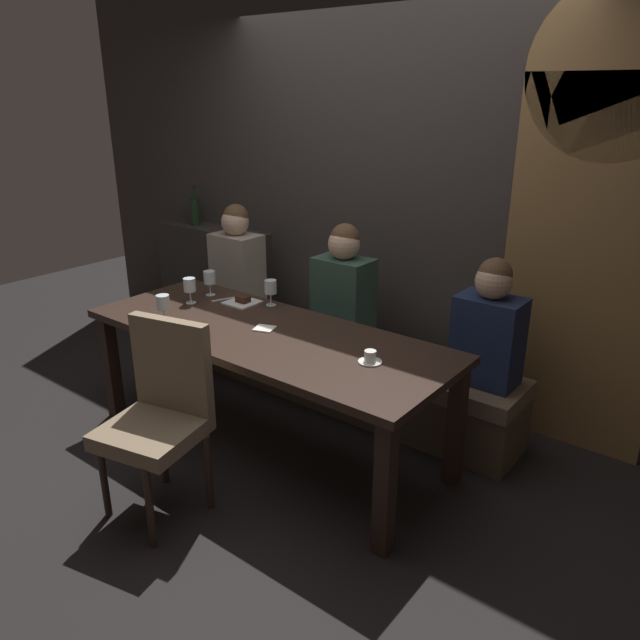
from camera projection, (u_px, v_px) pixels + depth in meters
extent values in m
plane|color=black|center=(269.00, 444.00, 3.69)|extent=(9.00, 9.00, 0.00)
cube|color=#383330|center=(387.00, 171.00, 4.06)|extent=(6.00, 0.12, 3.00)
cube|color=olive|center=(584.00, 274.00, 3.39)|extent=(0.90, 0.05, 2.10)
cylinder|color=olive|center=(616.00, 70.00, 3.01)|extent=(0.90, 0.05, 0.90)
cube|color=#2F2B29|center=(216.00, 283.00, 5.18)|extent=(1.10, 0.28, 0.95)
cube|color=black|center=(112.00, 367.00, 3.90)|extent=(0.08, 0.08, 0.69)
cube|color=black|center=(385.00, 488.00, 2.71)|extent=(0.08, 0.08, 0.69)
cube|color=black|center=(195.00, 335.00, 4.42)|extent=(0.08, 0.08, 0.69)
cube|color=black|center=(456.00, 425.00, 3.23)|extent=(0.08, 0.08, 0.69)
cube|color=#302119|center=(266.00, 335.00, 3.43)|extent=(2.20, 0.84, 0.04)
cube|color=#4A3C2E|center=(338.00, 378.00, 4.14)|extent=(2.50, 0.40, 0.35)
cube|color=brown|center=(339.00, 348.00, 4.06)|extent=(2.50, 0.44, 0.10)
cylinder|color=#302119|center=(104.00, 480.00, 3.00)|extent=(0.04, 0.04, 0.42)
cylinder|color=#302119|center=(150.00, 509.00, 2.80)|extent=(0.04, 0.04, 0.42)
cylinder|color=#302119|center=(163.00, 448.00, 3.27)|extent=(0.04, 0.04, 0.42)
cylinder|color=#302119|center=(209.00, 472.00, 3.06)|extent=(0.04, 0.04, 0.42)
cube|color=#7F6B51|center=(152.00, 432.00, 2.94)|extent=(0.53, 0.53, 0.08)
cube|color=#7F6B51|center=(172.00, 365.00, 3.01)|extent=(0.44, 0.16, 0.48)
cube|color=#9E9384|center=(238.00, 273.00, 4.51)|extent=(0.36, 0.24, 0.58)
sphere|color=#DBB293|center=(235.00, 222.00, 4.38)|extent=(0.20, 0.20, 0.20)
sphere|color=brown|center=(236.00, 217.00, 4.37)|extent=(0.18, 0.18, 0.18)
cube|color=#2D473D|center=(343.00, 302.00, 3.91)|extent=(0.36, 0.24, 0.57)
sphere|color=#DBB293|center=(344.00, 244.00, 3.77)|extent=(0.20, 0.20, 0.20)
sphere|color=brown|center=(345.00, 238.00, 3.77)|extent=(0.18, 0.18, 0.18)
cube|color=#192342|center=(488.00, 340.00, 3.39)|extent=(0.36, 0.24, 0.50)
sphere|color=tan|center=(494.00, 281.00, 3.27)|extent=(0.20, 0.20, 0.20)
sphere|color=brown|center=(495.00, 275.00, 3.27)|extent=(0.18, 0.18, 0.18)
cylinder|color=black|center=(195.00, 212.00, 5.06)|extent=(0.08, 0.08, 0.22)
cylinder|color=black|center=(194.00, 193.00, 5.00)|extent=(0.03, 0.03, 0.09)
cylinder|color=black|center=(193.00, 186.00, 4.98)|extent=(0.03, 0.03, 0.02)
cylinder|color=silver|center=(211.00, 295.00, 4.02)|extent=(0.06, 0.06, 0.00)
cylinder|color=silver|center=(210.00, 289.00, 4.01)|extent=(0.01, 0.01, 0.07)
cylinder|color=silver|center=(209.00, 277.00, 3.98)|extent=(0.08, 0.08, 0.08)
cylinder|color=gold|center=(210.00, 281.00, 3.99)|extent=(0.07, 0.07, 0.02)
cylinder|color=silver|center=(165.00, 322.00, 3.56)|extent=(0.06, 0.06, 0.00)
cylinder|color=silver|center=(164.00, 315.00, 3.54)|extent=(0.01, 0.01, 0.07)
cylinder|color=silver|center=(163.00, 302.00, 3.52)|extent=(0.08, 0.08, 0.08)
cylinder|color=silver|center=(191.00, 303.00, 3.87)|extent=(0.06, 0.06, 0.00)
cylinder|color=silver|center=(190.00, 297.00, 3.86)|extent=(0.01, 0.01, 0.07)
cylinder|color=silver|center=(190.00, 285.00, 3.83)|extent=(0.08, 0.08, 0.08)
cylinder|color=maroon|center=(190.00, 288.00, 3.84)|extent=(0.07, 0.07, 0.04)
cylinder|color=silver|center=(271.00, 305.00, 3.83)|extent=(0.06, 0.06, 0.00)
cylinder|color=silver|center=(271.00, 299.00, 3.82)|extent=(0.01, 0.01, 0.07)
cylinder|color=silver|center=(270.00, 287.00, 3.79)|extent=(0.08, 0.08, 0.08)
cylinder|color=white|center=(370.00, 362.00, 3.03)|extent=(0.12, 0.12, 0.01)
cylinder|color=white|center=(370.00, 356.00, 3.02)|extent=(0.06, 0.06, 0.06)
cylinder|color=brown|center=(370.00, 351.00, 3.01)|extent=(0.05, 0.05, 0.01)
cube|color=white|center=(242.00, 302.00, 3.87)|extent=(0.19, 0.19, 0.01)
cube|color=#381E14|center=(243.00, 299.00, 3.85)|extent=(0.08, 0.06, 0.04)
cube|color=silver|center=(224.00, 299.00, 3.93)|extent=(0.08, 0.16, 0.01)
cube|color=silver|center=(265.00, 328.00, 3.45)|extent=(0.14, 0.13, 0.01)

